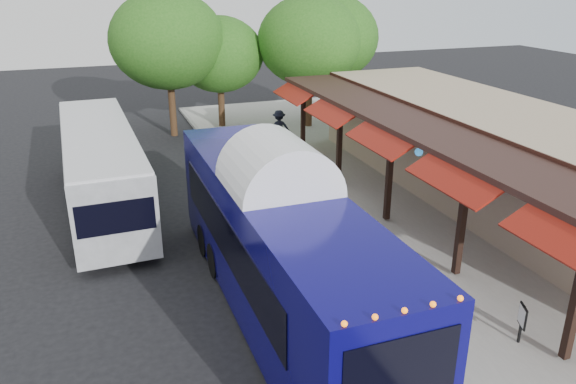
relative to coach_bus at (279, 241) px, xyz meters
name	(u,v)px	position (x,y,z in m)	size (l,w,h in m)	color
ground	(333,304)	(1.45, -0.21, -1.99)	(90.00, 90.00, 0.00)	black
sidewalk	(416,218)	(6.45, 3.79, -1.92)	(10.00, 40.00, 0.15)	#9E9B93
curb	(285,238)	(1.50, 3.79, -1.92)	(0.20, 40.00, 0.16)	gray
station_shelter	(502,160)	(9.83, 3.79, -0.14)	(8.15, 20.00, 3.60)	tan
coach_bus	(279,241)	(0.00, 0.00, 0.00)	(2.51, 11.65, 3.71)	#0B085E
city_bus	(101,165)	(-3.83, 8.76, -0.35)	(2.73, 11.10, 2.96)	gray
ped_a	(359,271)	(2.05, -0.43, -1.00)	(0.61, 0.40, 1.68)	black
ped_b	(327,218)	(2.55, 2.84, -0.96)	(0.86, 0.67, 1.77)	black
ped_c	(258,158)	(2.25, 9.16, -0.89)	(1.12, 0.47, 1.91)	black
ped_d	(279,128)	(4.74, 13.78, -0.97)	(1.13, 0.65, 1.75)	black
sign_board	(522,318)	(4.73, -3.35, -1.18)	(0.21, 0.42, 0.98)	black
tree_left	(219,54)	(2.96, 18.50, 2.08)	(4.78, 4.78, 6.11)	#382314
tree_mid	(310,41)	(7.53, 16.81, 2.79)	(5.60, 5.60, 7.17)	#382314
tree_right	(328,38)	(9.00, 17.78, 2.82)	(5.64, 5.64, 7.22)	#382314
tree_far	(167,40)	(0.17, 17.86, 2.99)	(5.84, 5.84, 7.48)	#382314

